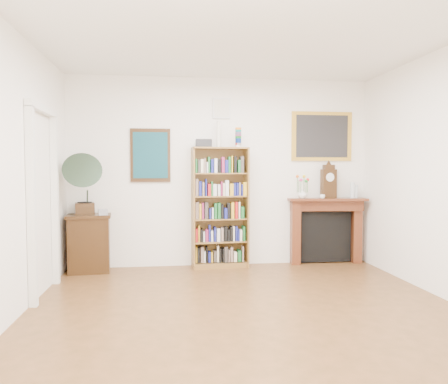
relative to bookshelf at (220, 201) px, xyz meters
name	(u,v)px	position (x,y,z in m)	size (l,w,h in m)	color
room	(253,174)	(0.04, -2.33, 0.41)	(4.51, 5.01, 2.81)	#4F3518
door_casing	(44,185)	(-2.16, -1.13, 0.28)	(0.08, 1.02, 2.17)	white
teal_poster	(150,155)	(-1.01, 0.14, 0.66)	(0.58, 0.04, 0.78)	black
small_picture	(222,108)	(0.04, 0.14, 1.36)	(0.26, 0.04, 0.30)	white
gilt_painting	(322,136)	(1.59, 0.14, 0.96)	(0.95, 0.04, 0.75)	gold
bookshelf	(220,201)	(0.00, 0.00, 0.00)	(0.83, 0.35, 2.03)	brown
side_cabinet	(89,243)	(-1.86, -0.07, -0.58)	(0.60, 0.43, 0.81)	black
fireplace	(326,225)	(1.65, 0.08, -0.40)	(1.21, 0.37, 1.01)	#472010
gramophone	(82,180)	(-1.92, -0.15, 0.31)	(0.65, 0.74, 0.85)	black
cd_stack	(103,212)	(-1.65, -0.17, -0.13)	(0.12, 0.12, 0.08)	#B4B5C1
mantel_clock	(329,182)	(1.67, 0.04, 0.27)	(0.23, 0.14, 0.51)	black
flower_vase	(302,194)	(1.25, 0.01, 0.09)	(0.13, 0.13, 0.14)	white
teacup	(322,197)	(1.54, -0.06, 0.05)	(0.08, 0.08, 0.06)	white
bottle_left	(352,190)	(2.05, 0.03, 0.14)	(0.07, 0.07, 0.24)	silver
bottle_right	(356,191)	(2.11, 0.05, 0.12)	(0.06, 0.06, 0.20)	silver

